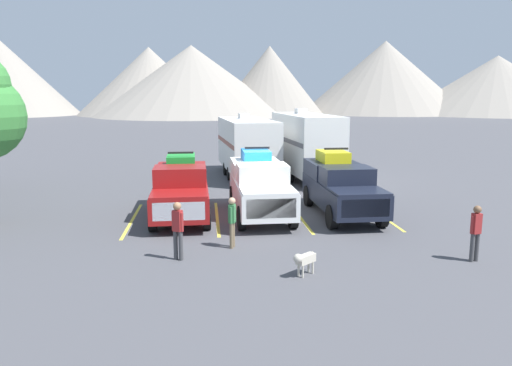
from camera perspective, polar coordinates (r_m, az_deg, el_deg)
The scene contains 15 objects.
ground_plane at distance 20.49m, azimuth 0.16°, elevation -3.58°, with size 240.00×240.00×0.00m, color #47474C.
pickup_truck_a at distance 20.21m, azimuth -8.55°, elevation -0.55°, with size 2.30×5.75×2.50m.
pickup_truck_b at distance 20.18m, azimuth 0.42°, elevation -0.24°, with size 2.26×5.82×2.68m.
pickup_truck_c at distance 20.60m, azimuth 9.60°, elevation -0.26°, with size 2.26×5.66×2.64m.
lot_stripe_a at distance 20.17m, azimuth -13.90°, elevation -4.10°, with size 0.12×5.50×0.01m, color gold.
lot_stripe_b at distance 19.96m, azimuth -4.45°, elevation -3.97°, with size 0.12×5.50×0.01m, color gold.
lot_stripe_c at distance 20.30m, azimuth 4.94°, elevation -3.74°, with size 0.12×5.50×0.01m, color gold.
lot_stripe_d at distance 21.15m, azimuth 13.79°, elevation -3.43°, with size 0.12×5.50×0.01m, color gold.
camper_trailer_a at distance 29.27m, azimuth -1.02°, elevation 4.45°, with size 3.16×8.79×3.68m.
camper_trailer_b at distance 28.73m, azimuth 5.69°, elevation 4.61°, with size 2.96×8.75×3.99m.
person_a at distance 15.98m, azimuth 23.75°, elevation -4.86°, with size 0.37×0.24×1.68m.
person_b at distance 15.95m, azimuth -2.73°, elevation -4.11°, with size 0.26×0.35×1.64m.
person_c at distance 14.94m, azimuth -8.90°, elevation -4.96°, with size 0.35×0.30×1.75m.
dog at distance 13.71m, azimuth 5.43°, elevation -8.68°, with size 0.72×0.63×0.68m.
mountain_ridge at distance 113.64m, azimuth -3.88°, elevation 11.63°, with size 159.16×49.91×17.27m.
Camera 1 is at (-2.06, -19.79, 4.89)m, focal length 35.14 mm.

